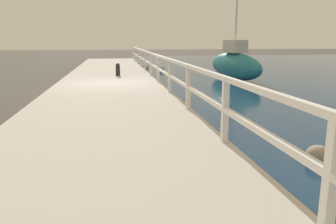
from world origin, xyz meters
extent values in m
plane|color=#4C473D|center=(0.00, 0.00, 0.00)|extent=(120.00, 120.00, 0.00)
cube|color=beige|center=(0.00, 0.00, 0.17)|extent=(4.14, 36.00, 0.35)
cube|color=white|center=(1.97, -10.80, 0.89)|extent=(0.10, 0.10, 1.08)
cube|color=white|center=(1.97, -8.10, 0.89)|extent=(0.10, 0.10, 1.08)
cube|color=white|center=(1.97, -5.40, 0.89)|extent=(0.10, 0.10, 1.08)
cube|color=white|center=(1.97, -2.70, 0.89)|extent=(0.10, 0.10, 1.08)
cube|color=white|center=(1.97, 0.00, 0.89)|extent=(0.10, 0.10, 1.08)
cube|color=white|center=(1.97, 2.70, 0.89)|extent=(0.10, 0.10, 1.08)
cube|color=white|center=(1.97, 5.40, 0.89)|extent=(0.10, 0.10, 1.08)
cube|color=white|center=(1.97, 8.10, 0.89)|extent=(0.10, 0.10, 1.08)
cube|color=white|center=(1.97, 10.80, 0.89)|extent=(0.10, 0.10, 1.08)
cube|color=white|center=(1.97, 13.50, 0.89)|extent=(0.10, 0.10, 1.08)
cube|color=white|center=(1.97, 16.20, 0.89)|extent=(0.10, 0.10, 1.08)
cube|color=white|center=(1.97, 0.00, 1.39)|extent=(0.09, 32.50, 0.08)
cube|color=white|center=(1.97, 0.00, 0.89)|extent=(0.09, 32.50, 0.08)
ellipsoid|color=slate|center=(3.29, 8.21, 0.14)|extent=(0.38, 0.34, 0.28)
ellipsoid|color=gray|center=(3.49, -8.46, 0.15)|extent=(0.41, 0.37, 0.30)
ellipsoid|color=gray|center=(2.48, 10.13, 0.14)|extent=(0.38, 0.35, 0.29)
cylinder|color=black|center=(0.39, 2.56, 0.58)|extent=(0.21, 0.21, 0.48)
sphere|color=black|center=(0.39, 2.56, 0.86)|extent=(0.19, 0.19, 0.19)
ellipsoid|color=#1E707A|center=(6.35, 3.09, 0.69)|extent=(1.51, 5.36, 1.37)
cube|color=beige|center=(6.35, 3.09, 1.70)|extent=(0.84, 1.50, 0.63)
cylinder|color=silver|center=(6.35, 3.09, 3.69)|extent=(0.09, 0.09, 4.63)
camera|label=1|loc=(0.18, -13.12, 2.00)|focal=35.00mm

